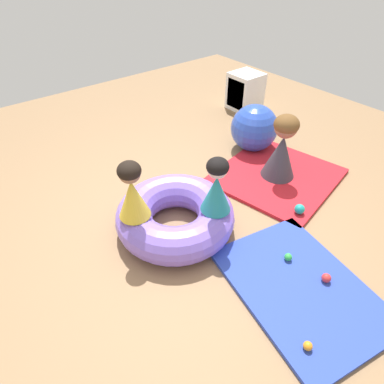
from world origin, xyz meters
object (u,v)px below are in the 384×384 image
(child_in_teal, at_px, (217,186))
(exercise_ball_large, at_px, (254,128))
(play_ball_red, at_px, (326,278))
(play_ball_orange, at_px, (308,346))
(inflatable_cushion, at_px, (175,216))
(play_ball_teal, at_px, (300,209))
(play_ball_green, at_px, (288,257))
(child_in_yellow, at_px, (132,191))
(storage_cube, at_px, (244,91))
(adult_seated, at_px, (282,148))

(child_in_teal, xyz_separation_m, exercise_ball_large, (-0.88, 1.45, -0.30))
(play_ball_red, distance_m, play_ball_orange, 0.63)
(inflatable_cushion, distance_m, play_ball_teal, 1.24)
(play_ball_teal, bearing_deg, play_ball_green, -60.97)
(play_ball_orange, height_order, play_ball_green, play_ball_green)
(play_ball_green, bearing_deg, child_in_yellow, -139.21)
(inflatable_cushion, xyz_separation_m, play_ball_green, (0.93, 0.51, -0.10))
(inflatable_cushion, distance_m, play_ball_green, 1.07)
(inflatable_cushion, bearing_deg, exercise_ball_large, 109.24)
(play_ball_orange, bearing_deg, storage_cube, 140.89)
(play_ball_orange, relative_size, play_ball_green, 0.97)
(adult_seated, distance_m, play_ball_green, 1.31)
(play_ball_orange, bearing_deg, adult_seated, 135.64)
(exercise_ball_large, bearing_deg, storage_cube, 140.19)
(play_ball_teal, bearing_deg, inflatable_cushion, -120.07)
(play_ball_teal, xyz_separation_m, play_ball_red, (0.64, -0.50, -0.01))
(child_in_yellow, relative_size, adult_seated, 0.72)
(play_ball_teal, height_order, play_ball_red, play_ball_teal)
(adult_seated, distance_m, storage_cube, 1.91)
(adult_seated, height_order, play_ball_green, adult_seated)
(play_ball_green, bearing_deg, storage_cube, 141.54)
(exercise_ball_large, height_order, storage_cube, exercise_ball_large)
(child_in_yellow, distance_m, play_ball_red, 1.71)
(exercise_ball_large, bearing_deg, child_in_teal, -58.68)
(child_in_yellow, height_order, play_ball_red, child_in_yellow)
(inflatable_cushion, xyz_separation_m, exercise_ball_large, (-0.58, 1.67, 0.13))
(adult_seated, bearing_deg, inflatable_cushion, 107.39)
(play_ball_teal, height_order, play_ball_orange, play_ball_teal)
(child_in_teal, xyz_separation_m, play_ball_green, (0.64, 0.28, -0.52))
(play_ball_green, bearing_deg, play_ball_red, 10.79)
(inflatable_cushion, relative_size, adult_seated, 1.49)
(inflatable_cushion, xyz_separation_m, storage_cube, (-1.54, 2.47, 0.11))
(child_in_teal, distance_m, adult_seated, 1.24)
(adult_seated, xyz_separation_m, play_ball_green, (0.89, -0.91, -0.33))
(adult_seated, relative_size, play_ball_red, 9.92)
(exercise_ball_large, bearing_deg, inflatable_cushion, -70.76)
(child_in_yellow, bearing_deg, inflatable_cushion, -109.50)
(play_ball_orange, bearing_deg, play_ball_red, 112.96)
(inflatable_cushion, bearing_deg, adult_seated, 88.03)
(play_ball_red, bearing_deg, child_in_yellow, -145.12)
(inflatable_cushion, bearing_deg, storage_cube, 121.95)
(child_in_yellow, distance_m, exercise_ball_large, 2.12)
(play_ball_teal, xyz_separation_m, play_ball_orange, (0.89, -1.08, -0.02))
(child_in_yellow, relative_size, play_ball_orange, 8.33)
(adult_seated, bearing_deg, exercise_ball_large, -2.50)
(play_ball_orange, xyz_separation_m, storage_cube, (-3.05, 2.48, 0.21))
(child_in_yellow, bearing_deg, play_ball_green, -147.19)
(adult_seated, xyz_separation_m, play_ball_teal, (0.57, -0.35, -0.31))
(play_ball_orange, xyz_separation_m, play_ball_green, (-0.57, 0.51, 0.00))
(child_in_teal, bearing_deg, play_ball_orange, -175.87)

